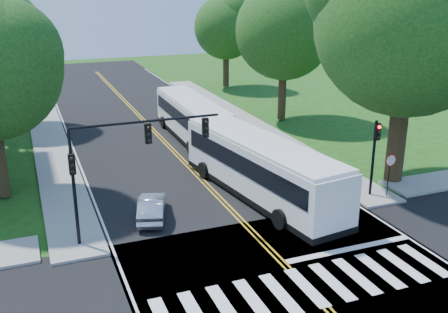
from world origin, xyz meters
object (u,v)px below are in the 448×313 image
bus_lead (261,167)px  suv (275,154)px  dark_sedan (250,145)px  hatchback (152,207)px  signal_nw (124,153)px  bus_follow (192,118)px  signal_ne (375,148)px

bus_lead → suv: bus_lead is taller
dark_sedan → hatchback: bearing=56.5°
signal_nw → suv: size_ratio=1.56×
hatchback → dark_sedan: bearing=-121.9°
bus_follow → suv: size_ratio=2.66×
bus_follow → hatchback: bearing=64.1°
hatchback → dark_sedan: (9.28, 8.07, -0.01)m
bus_follow → bus_lead: bearing=90.5°
signal_nw → bus_follow: size_ratio=0.59×
signal_nw → signal_ne: 14.13m
bus_follow → hatchback: bus_follow is taller
signal_ne → dark_sedan: (-3.18, 9.88, -2.35)m
hatchback → suv: bearing=-133.9°
bus_follow → suv: bus_follow is taller
hatchback → dark_sedan: size_ratio=0.90×
hatchback → dark_sedan: hatchback is taller
signal_ne → bus_lead: size_ratio=0.33×
bus_lead → suv: bearing=-133.3°
bus_lead → dark_sedan: 8.07m
bus_lead → dark_sedan: (2.74, 7.49, -1.19)m
bus_lead → signal_nw: bearing=8.1°
hatchback → suv: size_ratio=0.82×
signal_ne → dark_sedan: signal_ne is taller
dark_sedan → suv: bearing=122.3°
signal_ne → bus_lead: 6.49m
signal_ne → bus_follow: 16.15m
suv → signal_ne: bearing=94.3°
bus_lead → bus_follow: (0.02, 12.59, -0.13)m
signal_ne → bus_lead: bearing=158.1°
signal_ne → hatchback: size_ratio=1.17×
signal_nw → suv: (11.63, 7.38, -3.73)m
signal_nw → signal_ne: (14.06, 0.01, -1.41)m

